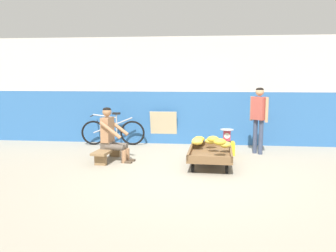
{
  "coord_description": "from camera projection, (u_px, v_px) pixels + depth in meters",
  "views": [
    {
      "loc": [
        0.17,
        -5.78,
        1.8
      ],
      "look_at": [
        -0.57,
        1.22,
        0.75
      ],
      "focal_mm": 36.29,
      "sensor_mm": 36.0,
      "label": 1
    }
  ],
  "objects": [
    {
      "name": "low_bench",
      "position": [
        108.0,
        151.0,
        7.22
      ],
      "size": [
        0.44,
        1.13,
        0.27
      ],
      "color": "olive",
      "rests_on": "ground"
    },
    {
      "name": "sign_board",
      "position": [
        164.0,
        128.0,
        8.97
      ],
      "size": [
        0.7,
        0.26,
        0.88
      ],
      "color": "#C6B289",
      "rests_on": "ground"
    },
    {
      "name": "banana_cart",
      "position": [
        210.0,
        154.0,
        6.81
      ],
      "size": [
        0.9,
        1.47,
        0.36
      ],
      "color": "brown",
      "rests_on": "ground"
    },
    {
      "name": "ground_plane",
      "position": [
        193.0,
        179.0,
        5.97
      ],
      "size": [
        80.0,
        80.0,
        0.0
      ],
      "primitive_type": "plane",
      "color": "gray"
    },
    {
      "name": "shopping_bag",
      "position": [
        227.0,
        154.0,
        7.32
      ],
      "size": [
        0.18,
        0.12,
        0.24
      ],
      "primitive_type": "cube",
      "color": "silver",
      "rests_on": "ground"
    },
    {
      "name": "back_wall",
      "position": [
        197.0,
        91.0,
        8.92
      ],
      "size": [
        16.0,
        0.3,
        2.79
      ],
      "color": "#2D609E",
      "rests_on": "ground"
    },
    {
      "name": "banana_pile",
      "position": [
        209.0,
        141.0,
        6.98
      ],
      "size": [
        0.86,
        1.18,
        0.26
      ],
      "color": "yellow",
      "rests_on": "banana_cart"
    },
    {
      "name": "weighing_scale",
      "position": [
        227.0,
        135.0,
        7.72
      ],
      "size": [
        0.3,
        0.3,
        0.29
      ],
      "color": "#28282D",
      "rests_on": "plastic_crate"
    },
    {
      "name": "customer_adult",
      "position": [
        259.0,
        113.0,
        7.75
      ],
      "size": [
        0.37,
        0.38,
        1.53
      ],
      "color": "#38425B",
      "rests_on": "ground"
    },
    {
      "name": "vendor_seated",
      "position": [
        111.0,
        135.0,
        7.15
      ],
      "size": [
        0.71,
        0.54,
        1.14
      ],
      "color": "#9E704C",
      "rests_on": "ground"
    },
    {
      "name": "plastic_crate",
      "position": [
        226.0,
        148.0,
        7.76
      ],
      "size": [
        0.36,
        0.28,
        0.3
      ],
      "color": "gold",
      "rests_on": "ground"
    },
    {
      "name": "bicycle_near_left",
      "position": [
        113.0,
        132.0,
        8.84
      ],
      "size": [
        1.66,
        0.48,
        0.86
      ],
      "color": "black",
      "rests_on": "ground"
    }
  ]
}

